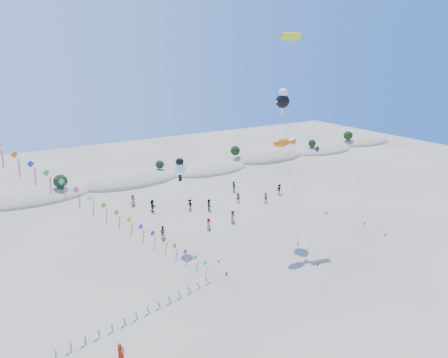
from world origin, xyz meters
The scene contains 10 objects.
ground centered at (0.00, 0.00, 0.00)m, with size 160.00×160.00×0.00m, color gray.
dune_ridge centered at (1.06, 45.14, 0.11)m, with size 145.30×11.49×5.57m.
kite_train centered at (-14.23, 11.41, 10.90)m, with size 24.78×4.64×20.94m.
fish_kite centered at (8.63, 12.60, 12.30)m, with size 2.91×7.56×12.84m.
cartoon_kite_low centered at (-1.68, 18.76, 9.35)m, with size 1.87×7.82×10.52m.
cartoon_kite_high centered at (11.47, 16.56, 16.65)m, with size 2.77×7.12×18.05m.
parafoil_kite centered at (13.18, 17.24, 23.63)m, with size 9.05×11.59×24.51m.
dark_kite centered at (21.27, 17.45, 6.61)m, with size 1.08×9.78×9.16m.
flyer_foreground centered at (-13.98, 2.87, 0.91)m, with size 0.66×0.44×1.82m, color red.
beachgoers centered at (6.03, 26.11, 0.84)m, with size 23.74×14.13×1.79m.
Camera 1 is at (-18.86, -19.93, 21.47)m, focal length 30.00 mm.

